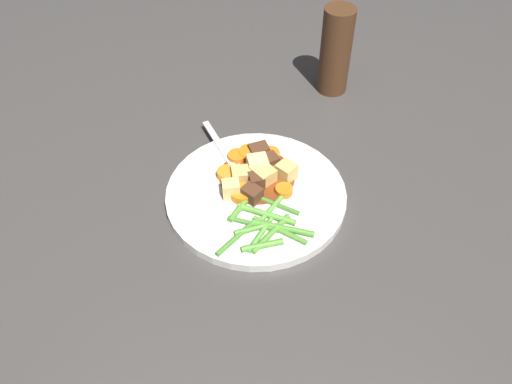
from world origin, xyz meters
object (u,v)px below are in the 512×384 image
object	(u,v)px
potato_chunk_3	(257,165)
carrot_slice_3	(249,153)
potato_chunk_1	(231,189)
meat_chunk_0	(262,151)
meat_chunk_1	(252,194)
carrot_slice_6	(276,169)
carrot_slice_1	(227,174)
carrot_slice_0	(242,194)
potato_chunk_0	(263,174)
potato_chunk_2	(242,175)
carrot_slice_2	(237,157)
fork	(228,158)
dinner_plate	(256,195)
meat_chunk_2	(269,162)
carrot_slice_5	(284,188)
pepper_mill	(336,51)
potato_chunk_4	(286,172)
meat_chunk_3	(256,181)
carrot_slice_4	(270,155)

from	to	relation	value
potato_chunk_3	carrot_slice_3	bearing A→B (deg)	22.98
potato_chunk_1	carrot_slice_3	bearing A→B (deg)	-12.84
meat_chunk_0	meat_chunk_1	bearing A→B (deg)	174.22
carrot_slice_6	meat_chunk_0	distance (m)	0.04
potato_chunk_3	carrot_slice_1	bearing A→B (deg)	108.70
carrot_slice_0	potato_chunk_0	size ratio (longest dim) A/B	1.01
potato_chunk_3	meat_chunk_0	world-z (taller)	potato_chunk_3
meat_chunk_0	potato_chunk_2	bearing A→B (deg)	155.07
carrot_slice_2	fork	size ratio (longest dim) A/B	0.17
carrot_slice_6	dinner_plate	bearing A→B (deg)	147.47
carrot_slice_3	meat_chunk_2	size ratio (longest dim) A/B	1.12
carrot_slice_1	carrot_slice_2	world-z (taller)	carrot_slice_1
meat_chunk_0	meat_chunk_2	world-z (taller)	meat_chunk_2
carrot_slice_3	carrot_slice_5	size ratio (longest dim) A/B	1.19
dinner_plate	carrot_slice_6	world-z (taller)	carrot_slice_6
carrot_slice_3	potato_chunk_1	xyz separation A→B (m)	(-0.08, 0.02, 0.01)
carrot_slice_1	meat_chunk_1	size ratio (longest dim) A/B	1.07
carrot_slice_1	potato_chunk_0	bearing A→B (deg)	-94.06
carrot_slice_0	meat_chunk_0	bearing A→B (deg)	-14.85
pepper_mill	potato_chunk_2	bearing A→B (deg)	150.92
carrot_slice_3	potato_chunk_2	size ratio (longest dim) A/B	1.02
carrot_slice_0	potato_chunk_3	xyz separation A→B (m)	(0.05, -0.02, 0.01)
meat_chunk_2	pepper_mill	size ratio (longest dim) A/B	0.17
potato_chunk_0	potato_chunk_3	xyz separation A→B (m)	(0.02, 0.01, 0.00)
carrot_slice_2	potato_chunk_4	distance (m)	0.09
carrot_slice_5	pepper_mill	distance (m)	0.29
meat_chunk_2	dinner_plate	bearing A→B (deg)	163.10
pepper_mill	potato_chunk_4	bearing A→B (deg)	162.67
carrot_slice_5	carrot_slice_6	world-z (taller)	same
carrot_slice_5	meat_chunk_3	size ratio (longest dim) A/B	1.09
potato_chunk_4	meat_chunk_2	distance (m)	0.04
potato_chunk_2	meat_chunk_3	size ratio (longest dim) A/B	1.27
carrot_slice_0	pepper_mill	distance (m)	0.33
carrot_slice_4	meat_chunk_3	distance (m)	0.06
fork	carrot_slice_2	bearing A→B (deg)	-90.91
potato_chunk_3	pepper_mill	world-z (taller)	pepper_mill
carrot_slice_2	potato_chunk_4	bearing A→B (deg)	-116.56
potato_chunk_4	fork	size ratio (longest dim) A/B	0.17
potato_chunk_3	pepper_mill	distance (m)	0.27
dinner_plate	carrot_slice_3	distance (m)	0.08
carrot_slice_5	meat_chunk_2	size ratio (longest dim) A/B	0.94
carrot_slice_4	potato_chunk_0	distance (m)	0.05
pepper_mill	carrot_slice_3	bearing A→B (deg)	146.02
potato_chunk_2	potato_chunk_3	world-z (taller)	potato_chunk_3
potato_chunk_2	meat_chunk_0	size ratio (longest dim) A/B	1.02
carrot_slice_3	potato_chunk_2	distance (m)	0.05
carrot_slice_1	meat_chunk_1	xyz separation A→B (m)	(-0.04, -0.04, 0.00)
potato_chunk_0	meat_chunk_2	world-z (taller)	potato_chunk_0
potato_chunk_0	meat_chunk_0	xyz separation A→B (m)	(0.06, 0.00, -0.00)
dinner_plate	meat_chunk_1	bearing A→B (deg)	159.15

